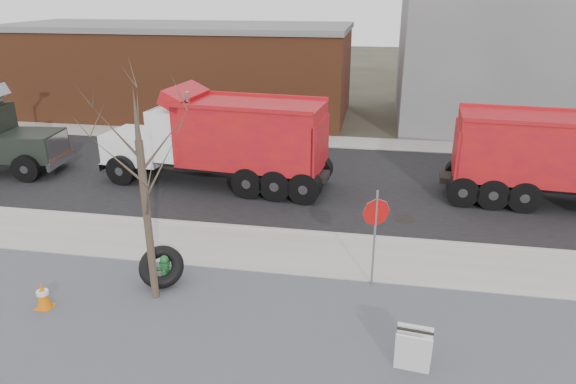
% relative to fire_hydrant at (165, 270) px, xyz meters
% --- Properties ---
extents(ground, '(120.00, 120.00, 0.00)m').
position_rel_fire_hydrant_xyz_m(ground, '(3.22, 1.89, -0.36)').
color(ground, '#383328').
rests_on(ground, ground).
extents(gravel_verge, '(60.00, 5.00, 0.03)m').
position_rel_fire_hydrant_xyz_m(gravel_verge, '(3.22, -1.61, -0.35)').
color(gravel_verge, slate).
rests_on(gravel_verge, ground).
extents(sidewalk, '(60.00, 2.50, 0.06)m').
position_rel_fire_hydrant_xyz_m(sidewalk, '(3.22, 2.14, -0.33)').
color(sidewalk, '#9E9B93').
rests_on(sidewalk, ground).
extents(curb, '(60.00, 0.15, 0.11)m').
position_rel_fire_hydrant_xyz_m(curb, '(3.22, 3.44, -0.31)').
color(curb, '#9E9B93').
rests_on(curb, ground).
extents(road, '(60.00, 9.40, 0.02)m').
position_rel_fire_hydrant_xyz_m(road, '(3.22, 8.19, -0.35)').
color(road, black).
rests_on(road, ground).
extents(far_sidewalk, '(60.00, 2.00, 0.06)m').
position_rel_fire_hydrant_xyz_m(far_sidewalk, '(3.22, 13.89, -0.33)').
color(far_sidewalk, '#9E9B93').
rests_on(far_sidewalk, ground).
extents(building_grey, '(12.00, 10.00, 8.00)m').
position_rel_fire_hydrant_xyz_m(building_grey, '(12.22, 19.89, 3.64)').
color(building_grey, gray).
rests_on(building_grey, ground).
extents(building_brick, '(20.20, 8.20, 5.30)m').
position_rel_fire_hydrant_xyz_m(building_brick, '(-6.78, 18.89, 2.29)').
color(building_brick, brown).
rests_on(building_brick, ground).
extents(bare_tree, '(3.20, 3.20, 5.20)m').
position_rel_fire_hydrant_xyz_m(bare_tree, '(0.02, -0.71, 2.93)').
color(bare_tree, '#382D23').
rests_on(bare_tree, ground).
extents(fire_hydrant, '(0.45, 0.44, 0.79)m').
position_rel_fire_hydrant_xyz_m(fire_hydrant, '(0.00, 0.00, 0.00)').
color(fire_hydrant, '#286A36').
rests_on(fire_hydrant, ground).
extents(truck_tire, '(1.39, 1.33, 1.00)m').
position_rel_fire_hydrant_xyz_m(truck_tire, '(-0.06, -0.08, 0.14)').
color(truck_tire, black).
rests_on(truck_tire, ground).
extents(stop_sign, '(0.66, 0.31, 2.60)m').
position_rel_fire_hydrant_xyz_m(stop_sign, '(5.23, 0.79, 1.42)').
color(stop_sign, gray).
rests_on(stop_sign, ground).
extents(sandwich_board, '(0.74, 0.51, 0.96)m').
position_rel_fire_hydrant_xyz_m(sandwich_board, '(6.09, -2.31, 0.15)').
color(sandwich_board, white).
rests_on(sandwich_board, ground).
extents(traffic_cone_near, '(0.36, 0.36, 0.70)m').
position_rel_fire_hydrant_xyz_m(traffic_cone_near, '(-2.39, -1.59, -0.01)').
color(traffic_cone_near, orange).
rests_on(traffic_cone_near, ground).
extents(dump_truck_red_a, '(8.77, 3.02, 3.52)m').
position_rel_fire_hydrant_xyz_m(dump_truck_red_a, '(11.56, 7.33, 1.43)').
color(dump_truck_red_a, black).
rests_on(dump_truck_red_a, ground).
extents(dump_truck_red_b, '(8.92, 3.33, 3.71)m').
position_rel_fire_hydrant_xyz_m(dump_truck_red_b, '(-0.58, 7.25, 1.53)').
color(dump_truck_red_b, black).
rests_on(dump_truck_red_b, ground).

